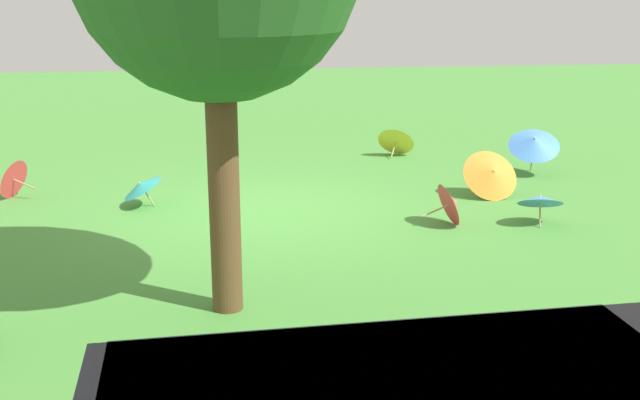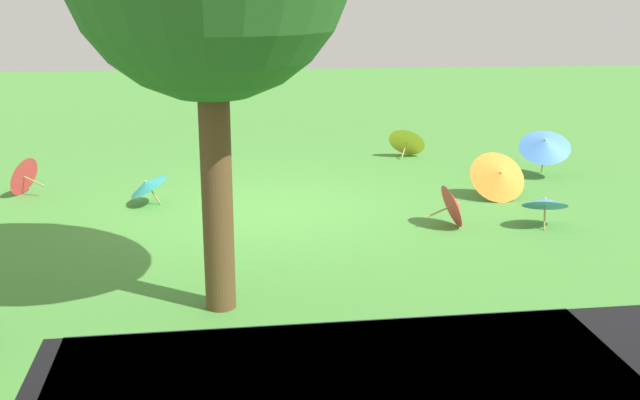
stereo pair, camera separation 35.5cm
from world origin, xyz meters
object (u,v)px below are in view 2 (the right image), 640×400
object	(u,v)px
parasol_red_0	(455,205)
parasol_blue_1	(545,202)
parasol_red_2	(21,175)
parasol_blue_2	(545,144)
parasol_teal_0	(147,184)
parasol_yellow_1	(408,140)
parasol_orange_0	(499,175)

from	to	relation	value
parasol_red_0	parasol_blue_1	bearing A→B (deg)	174.15
parasol_red_2	parasol_blue_1	bearing A→B (deg)	162.57
parasol_blue_2	parasol_teal_0	bearing A→B (deg)	10.20
parasol_blue_1	parasol_yellow_1	size ratio (longest dim) A/B	0.85
parasol_orange_0	parasol_yellow_1	xyz separation A→B (m)	(0.77, -3.19, -0.06)
parasol_red_2	parasol_yellow_1	size ratio (longest dim) A/B	0.79
parasol_teal_0	parasol_yellow_1	distance (m)	5.48
parasol_red_0	parasol_yellow_1	world-z (taller)	parasol_yellow_1
parasol_red_0	parasol_red_2	bearing A→B (deg)	-19.51
parasol_blue_1	parasol_orange_0	xyz separation A→B (m)	(0.18, -1.44, 0.04)
parasol_red_2	parasol_yellow_1	distance (m)	6.98
parasol_blue_1	parasol_red_2	xyz separation A→B (m)	(7.55, -2.37, -0.03)
parasol_orange_0	parasol_yellow_1	world-z (taller)	parasol_orange_0
parasol_red_0	parasol_blue_2	size ratio (longest dim) A/B	0.59
parasol_blue_2	parasol_red_2	distance (m)	8.61
parasol_orange_0	parasol_teal_0	bearing A→B (deg)	-1.61
parasol_orange_0	parasol_yellow_1	distance (m)	3.28
parasol_red_0	parasol_orange_0	distance (m)	1.67
parasol_orange_0	parasol_red_2	size ratio (longest dim) A/B	1.33
parasol_red_0	parasol_orange_0	world-z (taller)	parasol_orange_0
parasol_red_2	parasol_blue_2	bearing A→B (deg)	-177.37
parasol_teal_0	parasol_red_2	world-z (taller)	parasol_red_2
parasol_orange_0	parasol_red_0	bearing A→B (deg)	51.71
parasol_red_2	parasol_red_0	bearing A→B (deg)	160.49
parasol_yellow_1	parasol_blue_1	bearing A→B (deg)	101.55
parasol_blue_1	parasol_red_0	world-z (taller)	parasol_red_0
parasol_teal_0	parasol_blue_2	size ratio (longest dim) A/B	0.64
parasol_blue_1	parasol_orange_0	size ratio (longest dim) A/B	0.81
parasol_red_2	parasol_yellow_1	bearing A→B (deg)	-161.15
parasol_blue_1	parasol_blue_2	bearing A→B (deg)	-110.72
parasol_yellow_1	parasol_red_0	bearing A→B (deg)	86.62
parasol_blue_2	parasol_yellow_1	bearing A→B (deg)	-43.04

